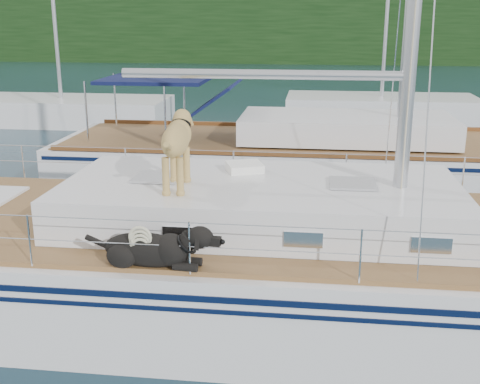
# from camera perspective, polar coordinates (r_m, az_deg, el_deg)

# --- Properties ---
(ground) EXTENTS (120.00, 120.00, 0.00)m
(ground) POSITION_cam_1_polar(r_m,az_deg,el_deg) (8.70, -3.49, -10.42)
(ground) COLOR black
(ground) RESTS_ON ground
(tree_line) EXTENTS (90.00, 3.00, 6.00)m
(tree_line) POSITION_cam_1_polar(r_m,az_deg,el_deg) (52.65, 5.72, 15.31)
(tree_line) COLOR black
(tree_line) RESTS_ON ground
(shore_bank) EXTENTS (92.00, 1.00, 1.20)m
(shore_bank) POSITION_cam_1_polar(r_m,az_deg,el_deg) (53.95, 5.68, 12.78)
(shore_bank) COLOR #595147
(shore_bank) RESTS_ON ground
(main_sailboat) EXTENTS (12.00, 3.80, 14.01)m
(main_sailboat) POSITION_cam_1_polar(r_m,az_deg,el_deg) (8.40, -2.98, -6.35)
(main_sailboat) COLOR silver
(main_sailboat) RESTS_ON ground
(neighbor_sailboat) EXTENTS (11.00, 3.50, 13.30)m
(neighbor_sailboat) POSITION_cam_1_polar(r_m,az_deg,el_deg) (14.25, 5.48, 2.95)
(neighbor_sailboat) COLOR silver
(neighbor_sailboat) RESTS_ON ground
(bg_boat_west) EXTENTS (8.00, 3.00, 11.65)m
(bg_boat_west) POSITION_cam_1_polar(r_m,az_deg,el_deg) (23.87, -16.50, 7.35)
(bg_boat_west) COLOR silver
(bg_boat_west) RESTS_ON ground
(bg_boat_center) EXTENTS (7.20, 3.00, 11.65)m
(bg_boat_center) POSITION_cam_1_polar(r_m,az_deg,el_deg) (24.01, 13.20, 7.65)
(bg_boat_center) COLOR silver
(bg_boat_center) RESTS_ON ground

